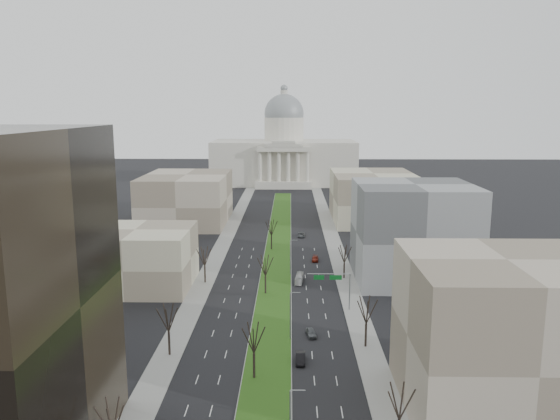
# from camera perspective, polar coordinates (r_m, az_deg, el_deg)

# --- Properties ---
(ground) EXTENTS (600.00, 600.00, 0.00)m
(ground) POSITION_cam_1_polar(r_m,az_deg,el_deg) (165.33, -0.20, -4.17)
(ground) COLOR black
(ground) RESTS_ON ground
(median) EXTENTS (8.00, 222.03, 0.20)m
(median) POSITION_cam_1_polar(r_m,az_deg,el_deg) (164.32, -0.21, -4.22)
(median) COLOR #999993
(median) RESTS_ON ground
(sidewalk_left) EXTENTS (5.00, 330.00, 0.15)m
(sidewalk_left) POSITION_cam_1_polar(r_m,az_deg,el_deg) (142.80, -7.51, -6.63)
(sidewalk_left) COLOR gray
(sidewalk_left) RESTS_ON ground
(sidewalk_right) EXTENTS (5.00, 330.00, 0.15)m
(sidewalk_right) POSITION_cam_1_polar(r_m,az_deg,el_deg) (141.92, 6.70, -6.72)
(sidewalk_right) COLOR gray
(sidewalk_right) RESTS_ON ground
(capitol) EXTENTS (80.00, 46.00, 55.00)m
(capitol) POSITION_cam_1_polar(r_m,az_deg,el_deg) (310.51, 0.42, 5.82)
(capitol) COLOR beige
(capitol) RESTS_ON ground
(building_beige_left) EXTENTS (26.00, 22.00, 14.00)m
(building_beige_left) POSITION_cam_1_polar(r_m,az_deg,el_deg) (134.74, -14.77, -4.88)
(building_beige_left) COLOR gray
(building_beige_left) RESTS_ON ground
(building_tan_right) EXTENTS (26.00, 24.00, 22.00)m
(building_tan_right) POSITION_cam_1_polar(r_m,az_deg,el_deg) (83.62, 22.09, -12.07)
(building_tan_right) COLOR gray
(building_tan_right) RESTS_ON ground
(building_grey_right) EXTENTS (28.00, 26.00, 24.00)m
(building_grey_right) POSITION_cam_1_polar(r_m,az_deg,el_deg) (138.60, 13.74, -2.27)
(building_grey_right) COLOR #5B5D60
(building_grey_right) RESTS_ON ground
(building_far_left) EXTENTS (30.00, 40.00, 18.00)m
(building_far_left) POSITION_cam_1_polar(r_m,az_deg,el_deg) (206.20, -9.72, 1.20)
(building_far_left) COLOR gray
(building_far_left) RESTS_ON ground
(building_far_right) EXTENTS (30.00, 40.00, 18.00)m
(building_far_right) POSITION_cam_1_polar(r_m,az_deg,el_deg) (209.85, 9.68, 1.36)
(building_far_right) COLOR gray
(building_far_right) RESTS_ON ground
(tree_left_near) EXTENTS (5.10, 5.10, 9.18)m
(tree_left_near) POSITION_cam_1_polar(r_m,az_deg,el_deg) (70.98, -17.17, -19.94)
(tree_left_near) COLOR black
(tree_left_near) RESTS_ON ground
(tree_left_mid) EXTENTS (5.40, 5.40, 9.72)m
(tree_left_mid) POSITION_cam_1_polar(r_m,az_deg,el_deg) (96.85, -11.61, -10.90)
(tree_left_mid) COLOR black
(tree_left_mid) RESTS_ON ground
(tree_left_far) EXTENTS (5.28, 5.28, 9.50)m
(tree_left_far) POSITION_cam_1_polar(r_m,az_deg,el_deg) (134.23, -7.90, -4.75)
(tree_left_far) COLOR black
(tree_left_far) RESTS_ON ground
(tree_right_near) EXTENTS (5.16, 5.16, 9.29)m
(tree_right_near) POSITION_cam_1_polar(r_m,az_deg,el_deg) (72.55, 12.42, -18.91)
(tree_right_near) COLOR black
(tree_right_near) RESTS_ON ground
(tree_right_mid) EXTENTS (5.52, 5.52, 9.94)m
(tree_right_mid) POSITION_cam_1_polar(r_m,az_deg,el_deg) (99.20, 9.04, -10.18)
(tree_right_mid) COLOR black
(tree_right_mid) RESTS_ON ground
(tree_right_far) EXTENTS (5.04, 5.04, 9.07)m
(tree_right_far) POSITION_cam_1_polar(r_m,az_deg,el_deg) (137.23, 6.75, -4.52)
(tree_right_far) COLOR black
(tree_right_far) RESTS_ON ground
(tree_median_a) EXTENTS (5.40, 5.40, 9.72)m
(tree_median_a) POSITION_cam_1_polar(r_m,az_deg,el_deg) (87.39, -2.75, -13.12)
(tree_median_a) COLOR black
(tree_median_a) RESTS_ON ground
(tree_median_b) EXTENTS (5.40, 5.40, 9.72)m
(tree_median_b) POSITION_cam_1_polar(r_m,az_deg,el_deg) (125.00, -1.54, -5.73)
(tree_median_b) COLOR black
(tree_median_b) RESTS_ON ground
(tree_median_c) EXTENTS (5.40, 5.40, 9.72)m
(tree_median_c) POSITION_cam_1_polar(r_m,az_deg,el_deg) (163.74, -0.90, -1.80)
(tree_median_c) COLOR black
(tree_median_c) RESTS_ON ground
(streetlamp_median_b) EXTENTS (1.90, 0.20, 9.16)m
(streetlamp_median_b) POSITION_cam_1_polar(r_m,az_deg,el_deg) (101.91, 1.12, -10.89)
(streetlamp_median_b) COLOR gray
(streetlamp_median_b) RESTS_ON ground
(streetlamp_median_c) EXTENTS (1.90, 0.20, 9.16)m
(streetlamp_median_c) POSITION_cam_1_polar(r_m,az_deg,el_deg) (139.90, 1.11, -4.88)
(streetlamp_median_c) COLOR gray
(streetlamp_median_c) RESTS_ON ground
(mast_arm_signs) EXTENTS (9.12, 0.24, 8.09)m
(mast_arm_signs) POSITION_cam_1_polar(r_m,az_deg,el_deg) (116.03, 5.97, -7.55)
(mast_arm_signs) COLOR gray
(mast_arm_signs) RESTS_ON ground
(car_grey_near) EXTENTS (2.24, 4.21, 1.37)m
(car_grey_near) POSITION_cam_1_polar(r_m,az_deg,el_deg) (104.95, 3.27, -12.68)
(car_grey_near) COLOR #52555A
(car_grey_near) RESTS_ON ground
(car_black) EXTENTS (1.68, 4.57, 1.49)m
(car_black) POSITION_cam_1_polar(r_m,az_deg,el_deg) (95.12, 2.16, -15.20)
(car_black) COLOR black
(car_black) RESTS_ON ground
(car_red) EXTENTS (2.11, 4.50, 1.27)m
(car_red) POSITION_cam_1_polar(r_m,az_deg,el_deg) (153.61, 3.70, -5.10)
(car_red) COLOR maroon
(car_red) RESTS_ON ground
(car_grey_far) EXTENTS (2.50, 5.01, 1.36)m
(car_grey_far) POSITION_cam_1_polar(r_m,az_deg,el_deg) (181.59, 2.26, -2.61)
(car_grey_far) COLOR #494D51
(car_grey_far) RESTS_ON ground
(box_van) EXTENTS (2.35, 7.13, 1.95)m
(box_van) POSITION_cam_1_polar(r_m,az_deg,el_deg) (135.06, 2.03, -7.15)
(box_van) COLOR silver
(box_van) RESTS_ON ground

